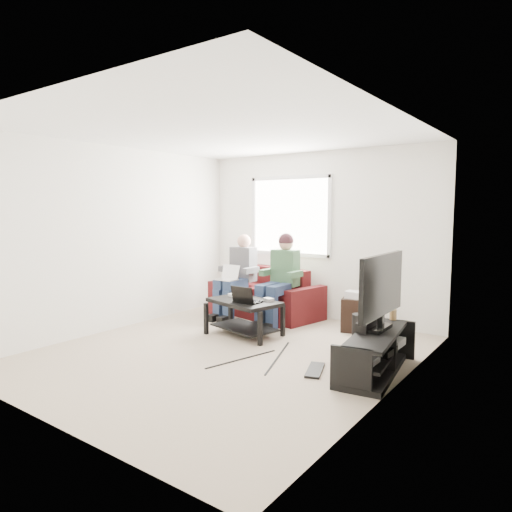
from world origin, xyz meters
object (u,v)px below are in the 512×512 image
(sofa, at_px, (267,298))
(end_table, at_px, (354,313))
(coffee_table, at_px, (244,309))
(tv, at_px, (382,287))
(subwoofer, at_px, (360,332))
(tv_stand, at_px, (376,355))

(sofa, height_order, end_table, sofa)
(coffee_table, bearing_deg, sofa, 108.27)
(sofa, distance_m, tv, 2.78)
(tv, height_order, subwoofer, tv)
(coffee_table, bearing_deg, tv_stand, -9.72)
(coffee_table, bearing_deg, tv, -6.93)
(sofa, xyz_separation_m, end_table, (1.49, -0.02, -0.03))
(end_table, bearing_deg, sofa, 179.10)
(tv_stand, xyz_separation_m, tv, (-0.00, 0.10, 0.70))
(coffee_table, height_order, subwoofer, coffee_table)
(coffee_table, relative_size, tv_stand, 0.78)
(sofa, bearing_deg, end_table, -0.90)
(sofa, relative_size, subwoofer, 4.00)
(end_table, bearing_deg, tv_stand, -58.19)
(end_table, bearing_deg, tv, -56.35)
(tv, distance_m, end_table, 1.70)
(sofa, relative_size, coffee_table, 1.66)
(sofa, distance_m, tv_stand, 2.77)
(sofa, bearing_deg, coffee_table, -71.73)
(coffee_table, distance_m, end_table, 1.56)
(coffee_table, height_order, tv_stand, coffee_table)
(tv, relative_size, end_table, 1.93)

